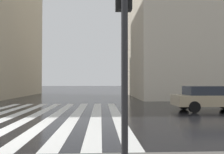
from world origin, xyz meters
TOP-DOWN VIEW (x-y plane):
  - zebra_crossing at (4.00, -0.70)m, footprint 13.00×7.50m
  - traffic_signal_post at (-3.66, -3.84)m, footprint 0.44×0.30m
  - car_champagne at (5.50, -9.59)m, footprint 1.85×4.10m

SIDE VIEW (x-z plane):
  - zebra_crossing at x=4.00m, z-range 0.00..0.01m
  - car_champagne at x=5.50m, z-range 0.05..1.46m
  - traffic_signal_post at x=-3.66m, z-range 0.95..4.61m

